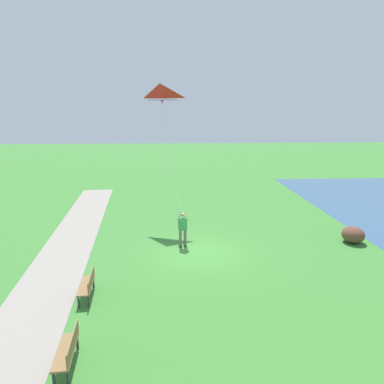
% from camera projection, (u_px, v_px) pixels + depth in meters
% --- Properties ---
extents(ground_plane, '(120.00, 120.00, 0.00)m').
position_uv_depth(ground_plane, '(199.00, 252.00, 16.31)').
color(ground_plane, '#3D7F33').
extents(walkway_path, '(5.36, 32.08, 0.02)m').
position_uv_depth(walkway_path, '(53.00, 275.00, 14.04)').
color(walkway_path, gray).
rests_on(walkway_path, ground).
extents(person_kite_flyer, '(0.51, 0.63, 1.83)m').
position_uv_depth(person_kite_flyer, '(183.00, 226.00, 16.79)').
color(person_kite_flyer, '#232328').
rests_on(person_kite_flyer, ground).
extents(flying_kite, '(2.02, 4.27, 6.18)m').
position_uv_depth(flying_kite, '(160.00, 94.00, 19.20)').
color(flying_kite, red).
extents(park_bench_near_walkway, '(0.58, 1.53, 0.88)m').
position_uv_depth(park_bench_near_walkway, '(88.00, 284.00, 12.23)').
color(park_bench_near_walkway, olive).
rests_on(park_bench_near_walkway, ground).
extents(park_bench_far_walkway, '(0.58, 1.53, 0.88)m').
position_uv_depth(park_bench_far_walkway, '(68.00, 349.00, 8.86)').
color(park_bench_far_walkway, olive).
rests_on(park_bench_far_walkway, ground).
extents(lakeside_shrub, '(1.09, 1.17, 0.82)m').
position_uv_depth(lakeside_shrub, '(353.00, 235.00, 17.47)').
color(lakeside_shrub, brown).
rests_on(lakeside_shrub, ground).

